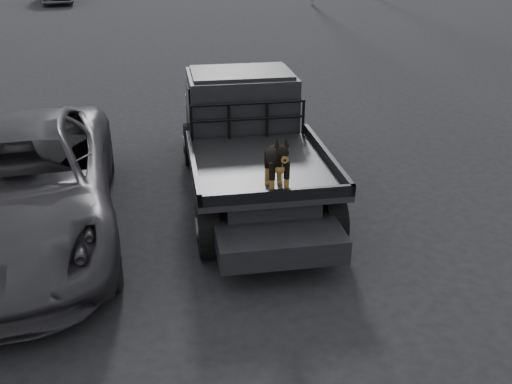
{
  "coord_description": "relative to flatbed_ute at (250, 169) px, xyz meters",
  "views": [
    {
      "loc": [
        -0.82,
        -6.25,
        3.95
      ],
      "look_at": [
        0.17,
        -0.39,
        1.16
      ],
      "focal_mm": 40.0,
      "sensor_mm": 36.0,
      "label": 1
    }
  ],
  "objects": [
    {
      "name": "ute_cab",
      "position": [
        0.0,
        0.95,
        0.9
      ],
      "size": [
        1.72,
        1.3,
        0.88
      ],
      "primitive_type": null,
      "color": "black",
      "rests_on": "flatbed_ute"
    },
    {
      "name": "dog",
      "position": [
        0.05,
        -1.8,
        0.83
      ],
      "size": [
        0.32,
        0.6,
        0.74
      ],
      "primitive_type": null,
      "color": "black",
      "rests_on": "flatbed_ute"
    },
    {
      "name": "ground",
      "position": [
        -0.47,
        -1.93,
        -0.46
      ],
      "size": [
        120.0,
        120.0,
        0.0
      ],
      "primitive_type": "plane",
      "color": "black",
      "rests_on": "ground"
    },
    {
      "name": "flatbed_ute",
      "position": [
        0.0,
        0.0,
        0.0
      ],
      "size": [
        2.0,
        5.4,
        0.92
      ],
      "primitive_type": null,
      "color": "black",
      "rests_on": "ground"
    },
    {
      "name": "headache_rack",
      "position": [
        0.0,
        0.2,
        0.74
      ],
      "size": [
        1.8,
        0.08,
        0.55
      ],
      "primitive_type": null,
      "color": "black",
      "rests_on": "flatbed_ute"
    },
    {
      "name": "parked_suv",
      "position": [
        -3.31,
        -0.76,
        0.31
      ],
      "size": [
        3.02,
        5.75,
        1.54
      ],
      "primitive_type": "imported",
      "rotation": [
        0.0,
        0.0,
        0.09
      ],
      "color": "#2F2E33",
      "rests_on": "ground"
    }
  ]
}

